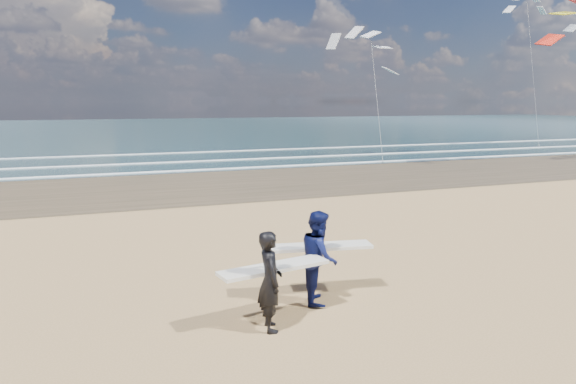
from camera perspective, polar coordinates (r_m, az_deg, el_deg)
name	(u,v)px	position (r m, az deg, el deg)	size (l,w,h in m)	color
wet_sand_strip	(485,167)	(35.41, 21.08, 2.58)	(220.00, 12.00, 0.01)	#453924
ocean	(250,128)	(83.69, -4.28, 7.13)	(220.00, 100.00, 0.02)	#193538
foam_breakers	(399,152)	(43.42, 12.25, 4.34)	(220.00, 11.70, 0.05)	white
surfer_near	(271,279)	(9.57, -1.95, -9.66)	(2.26, 1.17, 1.88)	black
surfer_far	(319,256)	(10.84, 3.49, -7.12)	(2.26, 1.38, 1.96)	#0C1345
kite_1	(375,79)	(38.35, 9.63, 12.28)	(6.09, 4.77, 10.25)	slate
kite_5	(532,61)	(56.76, 25.47, 13.02)	(4.93, 4.64, 15.51)	slate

